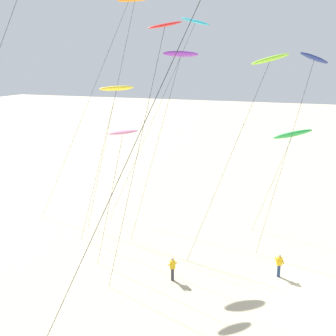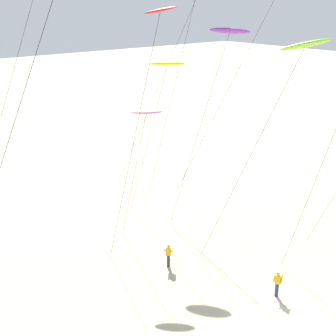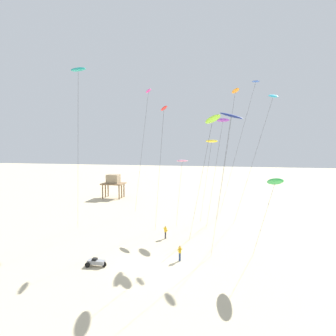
{
  "view_description": "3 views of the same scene",
  "coord_description": "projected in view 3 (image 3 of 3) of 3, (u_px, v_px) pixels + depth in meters",
  "views": [
    {
      "loc": [
        -24.05,
        0.79,
        14.44
      ],
      "look_at": [
        0.52,
        9.87,
        7.55
      ],
      "focal_mm": 43.12,
      "sensor_mm": 36.0,
      "label": 1
    },
    {
      "loc": [
        -18.22,
        -12.11,
        17.17
      ],
      "look_at": [
        0.41,
        10.55,
        6.45
      ],
      "focal_mm": 49.88,
      "sensor_mm": 36.0,
      "label": 2
    },
    {
      "loc": [
        7.2,
        -27.09,
        12.17
      ],
      "look_at": [
        -0.17,
        7.79,
        9.19
      ],
      "focal_mm": 31.73,
      "sensor_mm": 36.0,
      "label": 3
    }
  ],
  "objects": [
    {
      "name": "kite_blue",
      "position": [
        254.0,
        90.0,
        41.85
      ],
      "size": [
        5.56,
        8.84,
        21.05
      ],
      "color": "blue",
      "rests_on": "ground"
    },
    {
      "name": "kite_magenta",
      "position": [
        148.0,
        94.0,
        43.57
      ],
      "size": [
        5.56,
        8.76,
        20.08
      ],
      "color": "#D8339E",
      "rests_on": "ground"
    },
    {
      "name": "kite_flyer_nearest",
      "position": [
        180.0,
        253.0,
        30.64
      ],
      "size": [
        0.69,
        0.7,
        1.67
      ],
      "color": "navy",
      "rests_on": "ground"
    },
    {
      "name": "beach_buggy",
      "position": [
        96.0,
        262.0,
        29.37
      ],
      "size": [
        2.05,
        1.03,
        0.82
      ],
      "color": "gray",
      "rests_on": "ground"
    },
    {
      "name": "kite_cyan",
      "position": [
        273.0,
        98.0,
        36.31
      ],
      "size": [
        5.01,
        8.25,
        18.42
      ],
      "color": "#33BFE0",
      "rests_on": "ground"
    },
    {
      "name": "kite_flyer_middle",
      "position": [
        165.0,
        232.0,
        37.84
      ],
      "size": [
        0.72,
        0.73,
        1.67
      ],
      "color": "#33333D",
      "rests_on": "ground"
    },
    {
      "name": "stilt_house",
      "position": [
        113.0,
        181.0,
        65.93
      ],
      "size": [
        4.8,
        3.76,
        5.26
      ],
      "color": "#846647",
      "rests_on": "ground"
    },
    {
      "name": "kite_teal",
      "position": [
        78.0,
        71.0,
        32.41
      ],
      "size": [
        6.69,
        9.55,
        20.66
      ],
      "color": "teal",
      "rests_on": "ground"
    },
    {
      "name": "kite_yellow",
      "position": [
        212.0,
        142.0,
        42.2
      ],
      "size": [
        2.98,
        4.19,
        12.78
      ],
      "color": "yellow",
      "rests_on": "ground"
    },
    {
      "name": "kite_green",
      "position": [
        275.0,
        182.0,
        28.38
      ],
      "size": [
        2.64,
        4.41,
        9.26
      ],
      "color": "green",
      "rests_on": "ground"
    },
    {
      "name": "kite_navy",
      "position": [
        231.0,
        117.0,
        27.51
      ],
      "size": [
        3.16,
        4.19,
        15.23
      ],
      "color": "navy",
      "rests_on": "ground"
    },
    {
      "name": "kite_red",
      "position": [
        164.0,
        111.0,
        37.1
      ],
      "size": [
        2.8,
        4.28,
        16.82
      ],
      "color": "red",
      "rests_on": "ground"
    },
    {
      "name": "kite_pink",
      "position": [
        182.0,
        161.0,
        40.89
      ],
      "size": [
        2.24,
        2.85,
        9.95
      ],
      "color": "pink",
      "rests_on": "ground"
    },
    {
      "name": "ground_plane",
      "position": [
        153.0,
        268.0,
        28.91
      ],
      "size": [
        260.0,
        260.0,
        0.0
      ],
      "primitive_type": "plane",
      "color": "beige"
    },
    {
      "name": "kite_lime",
      "position": [
        212.0,
        120.0,
        30.67
      ],
      "size": [
        4.18,
        6.31,
        15.24
      ],
      "color": "#8CD833",
      "rests_on": "ground"
    },
    {
      "name": "kite_purple",
      "position": [
        223.0,
        121.0,
        37.06
      ],
      "size": [
        3.37,
        4.98,
        15.39
      ],
      "color": "purple",
      "rests_on": "ground"
    },
    {
      "name": "kite_orange",
      "position": [
        235.0,
        92.0,
        40.76
      ],
      "size": [
        3.19,
        5.45,
        19.67
      ],
      "color": "orange",
      "rests_on": "ground"
    }
  ]
}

